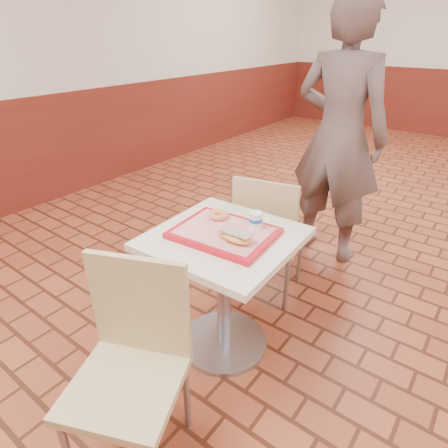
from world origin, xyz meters
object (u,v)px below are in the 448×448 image
Objects in this scene: chair_main_front at (132,357)px; serving_tray at (224,233)px; ring_donut at (218,215)px; paper_cup at (256,220)px; chair_main_back at (268,232)px; long_john_donut at (235,237)px; main_table at (224,275)px; customer at (339,137)px.

serving_tray is at bearing 71.27° from chair_main_front.
paper_cup is (0.20, 0.02, 0.03)m from ring_donut.
serving_tray is (0.06, -0.52, 0.24)m from chair_main_back.
long_john_donut is (0.10, -0.05, 0.04)m from serving_tray.
serving_tray is 5.63× the size of paper_cup.
serving_tray is at bearing 0.00° from main_table.
chair_main_front is (0.05, -0.63, 0.01)m from main_table.
chair_main_back is 4.87× the size of long_john_donut.
main_table is at bearing -40.85° from ring_donut.
serving_tray is at bearing -40.85° from ring_donut.
chair_main_back reaches higher than serving_tray.
long_john_donut is (0.20, -0.14, 0.01)m from ring_donut.
chair_main_back is 0.65m from long_john_donut.
ring_donut is (-0.10, 0.09, 0.03)m from serving_tray.
ring_donut is at bearing 86.04° from customer.
chair_main_back is 0.57m from serving_tray.
ring_donut is at bearing 71.53° from chair_main_back.
chair_main_back reaches higher than ring_donut.
customer is 1.19m from ring_donut.
chair_main_front is at bearing -94.93° from long_john_donut.
long_john_donut is (0.16, -0.57, 0.28)m from chair_main_back.
serving_tray is at bearing -134.24° from paper_cup.
long_john_donut reaches higher than ring_donut.
customer is (-0.03, 1.89, 0.42)m from chair_main_front.
paper_cup reaches higher than serving_tray.
customer is 1.17m from paper_cup.
main_table is 0.84× the size of chair_main_back.
long_john_donut is (0.08, -1.31, -0.16)m from customer.
serving_tray is 4.63× the size of ring_donut.
chair_main_back is at bearing 96.29° from serving_tray.
long_john_donut is (0.10, -0.05, 0.27)m from main_table.
chair_main_front reaches higher than long_john_donut.
chair_main_back reaches higher than paper_cup.
customer is 1.33m from long_john_donut.
main_table is at bearing 71.27° from chair_main_front.
chair_main_back is 0.87m from customer.
chair_main_back is at bearing 71.93° from chair_main_front.
paper_cup is (0.16, -0.41, 0.30)m from chair_main_back.
long_john_donut is at bearing -27.06° from serving_tray.
paper_cup is at bearing 45.76° from main_table.
ring_donut is 0.21m from paper_cup.
chair_main_front is at bearing -77.97° from ring_donut.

